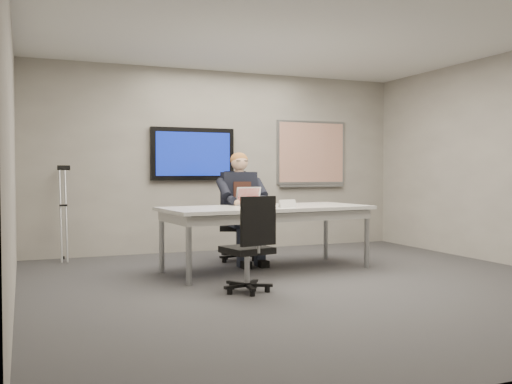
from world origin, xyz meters
name	(u,v)px	position (x,y,z in m)	size (l,w,h in m)	color
floor	(313,284)	(0.00, 0.00, 0.00)	(6.00, 6.00, 0.02)	#38383B
ceiling	(314,25)	(0.00, 0.00, 2.80)	(6.00, 6.00, 0.02)	silver
wall_back	(223,161)	(0.00, 3.00, 1.40)	(6.00, 0.02, 2.80)	gray
wall_left	(12,152)	(-3.00, 0.00, 1.40)	(0.02, 6.00, 2.80)	gray
conference_table	(267,214)	(-0.11, 1.01, 0.71)	(2.68, 1.32, 0.80)	silver
tv_display	(193,154)	(-0.50, 2.95, 1.50)	(1.30, 0.09, 0.80)	black
whiteboard	(311,154)	(1.55, 2.97, 1.53)	(1.25, 0.08, 1.10)	gray
office_chair_far	(238,237)	(-0.16, 1.88, 0.33)	(0.66, 0.66, 1.06)	black
office_chair_near	(249,262)	(-0.80, -0.14, 0.31)	(0.55, 0.55, 0.99)	black
seated_person	(244,219)	(-0.18, 1.61, 0.60)	(0.49, 0.84, 1.49)	#1F2433
crutch	(63,212)	(-2.40, 2.75, 0.67)	(0.18, 0.42, 1.34)	#B3B6BC
laptop	(251,201)	(-0.24, 1.23, 0.86)	(0.34, 0.32, 0.24)	#B3B3B5
name_tent	(287,203)	(0.05, 0.76, 0.84)	(0.23, 0.07, 0.09)	white
pen	(263,208)	(-0.34, 0.59, 0.80)	(0.01, 0.01, 0.14)	black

